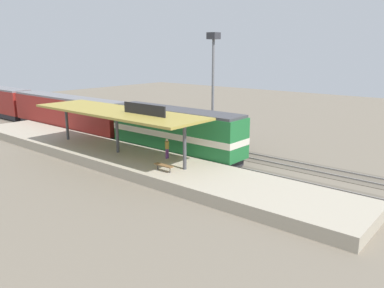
# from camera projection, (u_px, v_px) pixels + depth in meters

# --- Properties ---
(ground_plane) EXTENTS (120.00, 120.00, 0.00)m
(ground_plane) POSITION_uv_depth(u_px,v_px,m) (168.00, 148.00, 40.01)
(ground_plane) COLOR #706656
(track_near) EXTENTS (3.20, 110.00, 0.16)m
(track_near) POSITION_uv_depth(u_px,v_px,m) (155.00, 151.00, 38.51)
(track_near) COLOR #5F5649
(track_near) RESTS_ON ground
(track_far) EXTENTS (3.20, 110.00, 0.16)m
(track_far) POSITION_uv_depth(u_px,v_px,m) (185.00, 143.00, 41.93)
(track_far) COLOR #5F5649
(track_far) RESTS_ON ground
(platform) EXTENTS (6.00, 44.00, 0.90)m
(platform) POSITION_uv_depth(u_px,v_px,m) (118.00, 157.00, 34.99)
(platform) COLOR #A89E89
(platform) RESTS_ON ground
(station_canopy) EXTENTS (5.20, 18.00, 4.70)m
(station_canopy) POSITION_uv_depth(u_px,v_px,m) (117.00, 112.00, 33.96)
(station_canopy) COLOR #47474C
(station_canopy) RESTS_ON platform
(platform_bench) EXTENTS (0.44, 1.70, 0.50)m
(platform_bench) POSITION_uv_depth(u_px,v_px,m) (164.00, 166.00, 29.30)
(platform_bench) COLOR #333338
(platform_bench) RESTS_ON platform
(locomotive) EXTENTS (2.93, 14.43, 4.44)m
(locomotive) POSITION_uv_depth(u_px,v_px,m) (175.00, 132.00, 36.18)
(locomotive) COLOR #28282D
(locomotive) RESTS_ON track_near
(passenger_carriage_front) EXTENTS (2.90, 20.00, 4.24)m
(passenger_carriage_front) POSITION_uv_depth(u_px,v_px,m) (67.00, 113.00, 47.43)
(passenger_carriage_front) COLOR #28282D
(passenger_carriage_front) RESTS_ON track_near
(freight_car) EXTENTS (2.80, 12.00, 3.54)m
(freight_car) POSITION_uv_depth(u_px,v_px,m) (193.00, 127.00, 40.72)
(freight_car) COLOR #28282D
(freight_car) RESTS_ON track_far
(light_mast) EXTENTS (1.10, 1.10, 11.70)m
(light_mast) POSITION_uv_depth(u_px,v_px,m) (213.00, 64.00, 41.50)
(light_mast) COLOR slate
(light_mast) RESTS_ON ground
(person_waiting) EXTENTS (0.34, 0.34, 1.71)m
(person_waiting) POSITION_uv_depth(u_px,v_px,m) (167.00, 147.00, 32.67)
(person_waiting) COLOR #663375
(person_waiting) RESTS_ON platform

